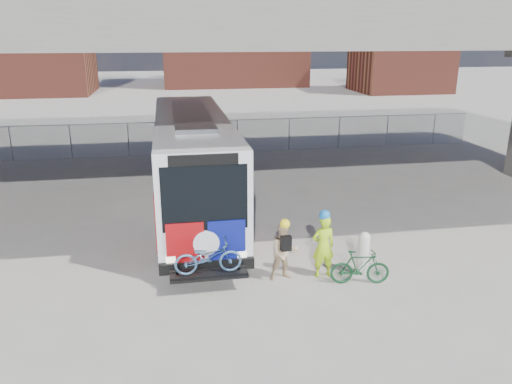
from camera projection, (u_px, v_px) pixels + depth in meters
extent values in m
plane|color=#9E9991|center=(258.00, 231.00, 16.98)|extent=(160.00, 160.00, 0.00)
cube|color=silver|center=(192.00, 159.00, 18.61)|extent=(2.55, 12.00, 3.20)
cube|color=black|center=(191.00, 139.00, 18.89)|extent=(2.61, 11.00, 1.28)
cube|color=black|center=(205.00, 198.00, 12.91)|extent=(2.24, 0.12, 1.76)
cube|color=black|center=(203.00, 159.00, 12.60)|extent=(1.78, 0.12, 0.30)
cube|color=black|center=(207.00, 266.00, 13.39)|extent=(2.55, 0.20, 0.30)
cube|color=maroon|center=(185.00, 244.00, 13.13)|extent=(1.00, 0.08, 1.20)
cube|color=navy|center=(227.00, 241.00, 13.31)|extent=(1.00, 0.08, 1.20)
cylinder|color=silver|center=(206.00, 243.00, 13.20)|extent=(0.70, 0.06, 0.70)
cube|color=gray|center=(191.00, 114.00, 18.11)|extent=(1.28, 7.20, 0.14)
cube|color=black|center=(209.00, 274.00, 12.92)|extent=(2.00, 0.70, 0.06)
cylinder|color=black|center=(163.00, 243.00, 14.73)|extent=(0.30, 1.00, 1.00)
cylinder|color=black|center=(241.00, 237.00, 15.11)|extent=(0.30, 1.00, 1.00)
cylinder|color=black|center=(163.00, 169.00, 22.80)|extent=(0.30, 1.00, 1.00)
cylinder|color=black|center=(214.00, 167.00, 23.19)|extent=(0.30, 1.00, 1.00)
cube|color=maroon|center=(157.00, 211.00, 15.02)|extent=(0.06, 2.60, 1.70)
cube|color=navy|center=(157.00, 195.00, 16.53)|extent=(0.06, 1.40, 1.70)
cube|color=maroon|center=(242.00, 206.00, 15.46)|extent=(0.06, 2.60, 1.70)
cube|color=navy|center=(235.00, 191.00, 16.96)|extent=(0.06, 1.40, 1.70)
imported|color=teal|center=(208.00, 257.00, 12.77)|extent=(1.74, 0.64, 0.91)
cube|color=#605E59|center=(239.00, 24.00, 18.69)|extent=(40.00, 16.00, 1.50)
cube|color=#605E59|center=(239.00, 1.00, 18.45)|extent=(40.00, 0.60, 0.80)
cylinder|color=gray|center=(71.00, 142.00, 26.63)|extent=(0.06, 0.06, 1.80)
cylinder|color=gray|center=(147.00, 139.00, 27.30)|extent=(0.06, 0.06, 1.80)
cylinder|color=gray|center=(220.00, 137.00, 27.97)|extent=(0.06, 0.06, 1.80)
cylinder|color=gray|center=(289.00, 134.00, 28.64)|extent=(0.06, 0.06, 1.80)
cylinder|color=gray|center=(355.00, 132.00, 29.31)|extent=(0.06, 0.06, 1.80)
cylinder|color=gray|center=(418.00, 130.00, 29.97)|extent=(0.06, 0.06, 1.80)
plane|color=gray|center=(220.00, 137.00, 27.97)|extent=(30.00, 0.00, 30.00)
cube|color=gray|center=(219.00, 120.00, 27.69)|extent=(30.00, 0.05, 0.04)
cube|color=brown|center=(24.00, 48.00, 54.70)|extent=(14.00, 10.00, 10.00)
cube|color=brown|center=(232.00, 38.00, 64.98)|extent=(18.00, 12.00, 12.00)
cube|color=brown|center=(401.00, 56.00, 57.33)|extent=(10.00, 8.00, 8.00)
cylinder|color=silver|center=(363.00, 255.00, 13.85)|extent=(0.32, 0.32, 1.05)
sphere|color=silver|center=(365.00, 237.00, 13.69)|extent=(0.32, 0.32, 0.32)
imported|color=#AFE918|center=(323.00, 246.00, 13.55)|extent=(0.67, 0.46, 1.76)
sphere|color=blue|center=(325.00, 215.00, 13.28)|extent=(0.30, 0.30, 0.30)
imported|color=tan|center=(284.00, 252.00, 13.39)|extent=(0.81, 0.66, 1.58)
sphere|color=yellow|center=(285.00, 224.00, 13.15)|extent=(0.27, 0.27, 0.27)
cube|color=black|center=(286.00, 243.00, 13.10)|extent=(0.29, 0.18, 0.40)
imported|color=#144123|center=(360.00, 267.00, 13.24)|extent=(1.63, 0.71, 0.95)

